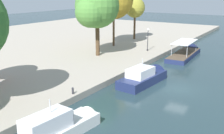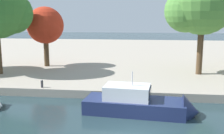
% 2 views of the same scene
% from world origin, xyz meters
% --- Properties ---
extents(ground_plane, '(220.00, 220.00, 0.00)m').
position_xyz_m(ground_plane, '(0.00, 0.00, 0.00)').
color(ground_plane, '#23383D').
extents(motor_yacht_0, '(9.67, 2.98, 4.22)m').
position_xyz_m(motor_yacht_0, '(-15.89, 4.13, 0.70)').
color(motor_yacht_0, silver).
rests_on(motor_yacht_0, ground_plane).
extents(motor_yacht_1, '(8.95, 3.50, 4.25)m').
position_xyz_m(motor_yacht_1, '(0.13, 4.30, 0.66)').
color(motor_yacht_1, navy).
rests_on(motor_yacht_1, ground_plane).
extents(tour_boat_2, '(12.64, 3.76, 4.17)m').
position_xyz_m(tour_boat_2, '(17.31, 4.61, 0.26)').
color(tour_boat_2, navy).
rests_on(tour_boat_2, ground_plane).
extents(mooring_bollard_0, '(0.24, 0.24, 0.74)m').
position_xyz_m(mooring_bollard_0, '(-9.46, 8.11, 1.16)').
color(mooring_bollard_0, '#2D2D33').
rests_on(mooring_bollard_0, dock_promenade).
extents(lamp_post, '(0.39, 0.39, 4.05)m').
position_xyz_m(lamp_post, '(14.42, 10.78, 3.26)').
color(lamp_post, black).
rests_on(lamp_post, dock_promenade).
extents(tree_1, '(7.84, 7.17, 11.74)m').
position_xyz_m(tree_1, '(6.30, 16.20, 8.79)').
color(tree_1, '#4C3823').
rests_on(tree_1, dock_promenade).
extents(tree_4, '(4.41, 4.43, 9.16)m').
position_xyz_m(tree_4, '(24.44, 18.99, 7.68)').
color(tree_4, '#4C3823').
rests_on(tree_4, dock_promenade).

